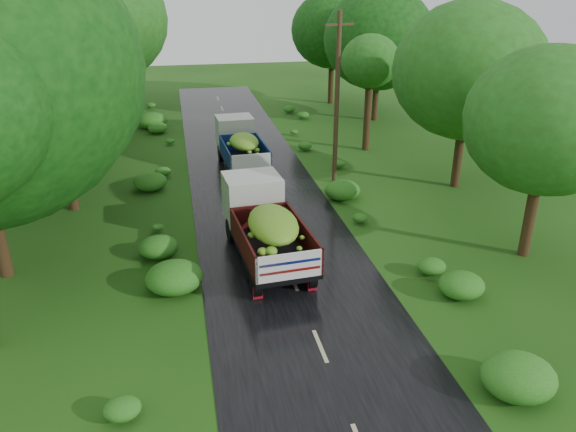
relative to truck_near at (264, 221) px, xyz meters
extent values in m
cube|color=black|center=(0.71, -4.94, -1.52)|extent=(6.50, 80.00, 0.02)
cube|color=#BFB78C|center=(0.71, -5.94, -1.51)|extent=(0.12, 1.60, 0.00)
cube|color=#BFB78C|center=(0.71, -1.94, -1.51)|extent=(0.12, 1.60, 0.00)
cube|color=#BFB78C|center=(0.71, 2.06, -1.51)|extent=(0.12, 1.60, 0.00)
cube|color=#BFB78C|center=(0.71, 6.06, -1.51)|extent=(0.12, 1.60, 0.00)
cube|color=#BFB78C|center=(0.71, 10.06, -1.51)|extent=(0.12, 1.60, 0.00)
cube|color=#BFB78C|center=(0.71, 14.06, -1.51)|extent=(0.12, 1.60, 0.00)
cube|color=#BFB78C|center=(0.71, 18.06, -1.51)|extent=(0.12, 1.60, 0.00)
cube|color=#BFB78C|center=(0.71, 22.06, -1.51)|extent=(0.12, 1.60, 0.00)
cube|color=#BFB78C|center=(0.71, 26.06, -1.51)|extent=(0.12, 1.60, 0.00)
cube|color=#BFB78C|center=(0.71, 30.06, -1.51)|extent=(0.12, 1.60, 0.00)
cube|color=black|center=(0.03, -0.32, -0.88)|extent=(2.20, 5.78, 0.28)
cylinder|color=black|center=(-1.12, 1.65, -1.03)|extent=(0.37, 1.02, 1.00)
cylinder|color=black|center=(0.82, 1.81, -1.03)|extent=(0.37, 1.02, 1.00)
cylinder|color=black|center=(-0.84, -1.68, -1.03)|extent=(0.37, 1.02, 1.00)
cylinder|color=black|center=(1.11, -1.52, -1.03)|extent=(0.37, 1.02, 1.00)
cylinder|color=black|center=(-0.75, -2.71, -1.03)|extent=(0.37, 1.02, 1.00)
cylinder|color=black|center=(1.19, -2.54, -1.03)|extent=(0.37, 1.02, 1.00)
cube|color=maroon|center=(-0.72, -3.05, -1.25)|extent=(0.34, 0.07, 0.45)
cube|color=maroon|center=(1.22, -2.88, -1.25)|extent=(0.34, 0.07, 0.45)
cube|color=silver|center=(-0.16, 1.93, 0.22)|extent=(2.37, 2.09, 1.91)
cube|color=black|center=(0.12, -1.37, -0.65)|extent=(2.67, 4.50, 0.16)
cube|color=#3F0C0B|center=(-0.99, -1.46, -0.10)|extent=(0.44, 4.31, 0.95)
cube|color=#3F0C0B|center=(1.23, -1.28, -0.10)|extent=(0.44, 4.31, 0.95)
cube|color=#3F0C0B|center=(-0.06, 0.74, -0.10)|extent=(2.31, 0.28, 0.95)
cube|color=silver|center=(0.30, -3.48, -0.10)|extent=(2.31, 0.28, 0.95)
ellipsoid|color=#428818|center=(0.12, -1.37, 0.50)|extent=(2.24, 3.78, 1.00)
cube|color=black|center=(0.44, 10.70, -0.92)|extent=(1.89, 5.34, 0.26)
cylinder|color=black|center=(-0.57, 12.56, -1.06)|extent=(0.31, 0.95, 0.93)
cylinder|color=black|center=(1.24, 12.66, -1.06)|extent=(0.31, 0.95, 0.93)
cylinder|color=black|center=(-0.40, 9.46, -1.06)|extent=(0.31, 0.95, 0.93)
cylinder|color=black|center=(1.41, 9.55, -1.06)|extent=(0.31, 0.95, 0.93)
cylinder|color=black|center=(-0.35, 8.50, -1.06)|extent=(0.31, 0.95, 0.93)
cylinder|color=black|center=(1.46, 8.60, -1.06)|extent=(0.31, 0.95, 0.93)
cube|color=maroon|center=(-0.34, 8.18, -1.27)|extent=(0.32, 0.05, 0.42)
cube|color=maroon|center=(1.47, 8.28, -1.27)|extent=(0.32, 0.05, 0.42)
cube|color=silver|center=(0.32, 12.80, 0.10)|extent=(2.15, 1.88, 1.77)
cube|color=black|center=(0.49, 9.72, -0.72)|extent=(2.36, 4.13, 0.15)
cube|color=navy|center=(-0.55, 9.66, -0.20)|extent=(0.29, 4.01, 0.89)
cube|color=navy|center=(1.52, 9.77, -0.20)|extent=(0.29, 4.01, 0.89)
cube|color=navy|center=(0.38, 11.69, -0.20)|extent=(2.15, 0.19, 0.89)
cube|color=silver|center=(0.59, 7.75, -0.20)|extent=(2.15, 0.19, 0.89)
ellipsoid|color=#428818|center=(0.49, 9.72, 0.36)|extent=(1.98, 3.47, 0.93)
cylinder|color=#382616|center=(4.96, 7.70, 2.75)|extent=(0.27, 0.27, 8.56)
cube|color=#382616|center=(4.96, 7.70, 6.39)|extent=(1.49, 0.37, 0.11)
cylinder|color=black|center=(-7.97, 6.53, 1.55)|extent=(0.43, 0.43, 6.16)
ellipsoid|color=#0B3D0D|center=(-7.97, 6.53, 3.89)|extent=(3.88, 3.88, 3.49)
cylinder|color=black|center=(-11.51, 10.81, 2.39)|extent=(0.47, 0.47, 7.84)
cylinder|color=black|center=(-8.80, 15.80, 2.07)|extent=(0.45, 0.45, 7.20)
ellipsoid|color=#0B3D0D|center=(-8.80, 15.80, 4.81)|extent=(3.10, 3.10, 2.79)
cylinder|color=black|center=(-10.59, 20.92, 2.60)|extent=(0.48, 0.48, 8.26)
ellipsoid|color=#0B3D0D|center=(-10.59, 20.92, 5.74)|extent=(4.05, 4.05, 3.65)
cylinder|color=black|center=(-8.04, 25.75, 2.43)|extent=(0.47, 0.47, 7.92)
ellipsoid|color=#0B3D0D|center=(-8.04, 25.75, 5.44)|extent=(4.49, 4.49, 4.04)
cylinder|color=black|center=(10.02, -1.77, 1.51)|extent=(0.43, 0.43, 6.09)
ellipsoid|color=#245415|center=(10.02, -1.77, 3.83)|extent=(3.45, 3.45, 3.10)
cylinder|color=black|center=(10.92, 5.86, 1.81)|extent=(0.44, 0.44, 6.68)
ellipsoid|color=#245415|center=(10.92, 5.86, 4.35)|extent=(3.82, 3.82, 3.44)
cylinder|color=black|center=(8.48, 12.98, 1.54)|extent=(0.43, 0.43, 6.13)
ellipsoid|color=#245415|center=(8.48, 12.98, 3.87)|extent=(2.63, 2.63, 2.37)
cylinder|color=black|center=(11.57, 20.14, 1.77)|extent=(0.44, 0.44, 6.61)
ellipsoid|color=#245415|center=(11.57, 20.14, 4.28)|extent=(3.97, 3.97, 3.58)
cylinder|color=black|center=(9.89, 26.43, 1.81)|extent=(0.44, 0.44, 6.68)
ellipsoid|color=#245415|center=(9.89, 26.43, 4.35)|extent=(3.66, 3.66, 3.29)
camera|label=1|loc=(-2.93, -19.20, 8.72)|focal=35.00mm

